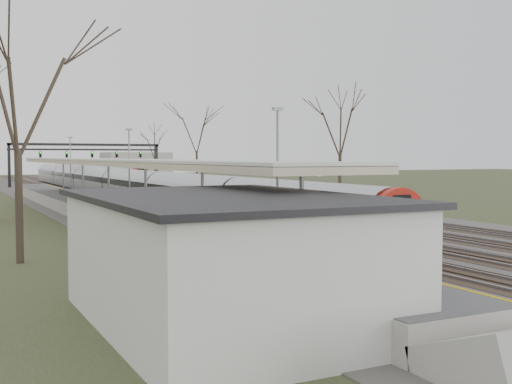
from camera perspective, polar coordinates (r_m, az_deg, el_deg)
track_bed at (r=64.68m, az=-9.32°, el=-0.57°), size 24.00×160.00×0.22m
platform at (r=45.37m, az=-13.98°, el=-1.67°), size 3.50×69.00×1.00m
canopy at (r=40.82m, az=-12.65°, el=2.63°), size 4.10×50.00×3.11m
station_building at (r=16.19m, az=-2.89°, el=-6.33°), size 6.00×9.00×3.20m
signal_gantry at (r=93.60m, az=-14.82°, el=3.49°), size 21.00×0.59×6.08m
tree_west_near at (r=26.95m, az=-20.52°, el=9.41°), size 5.00×5.00×10.30m
tree_east_far at (r=58.80m, az=7.50°, el=6.11°), size 5.00×5.00×10.30m
train_near at (r=66.95m, az=-12.41°, el=0.73°), size 2.62×90.21×3.05m
train_far at (r=111.84m, az=-14.55°, el=1.67°), size 2.62×60.21×3.05m
passenger at (r=23.40m, az=1.26°, el=-2.89°), size 0.59×0.69×1.59m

